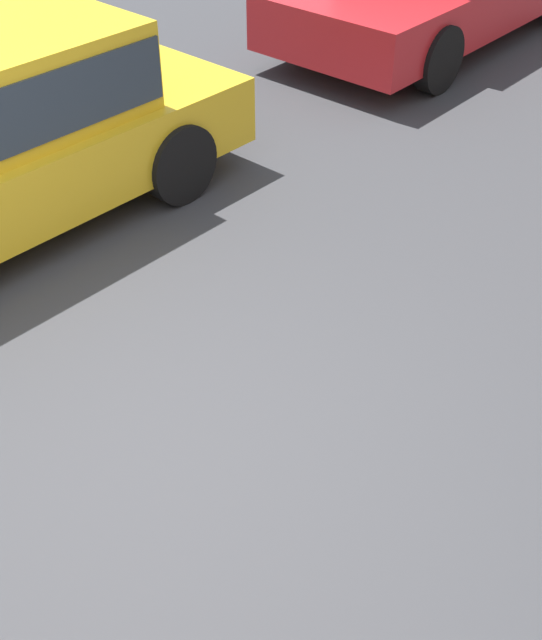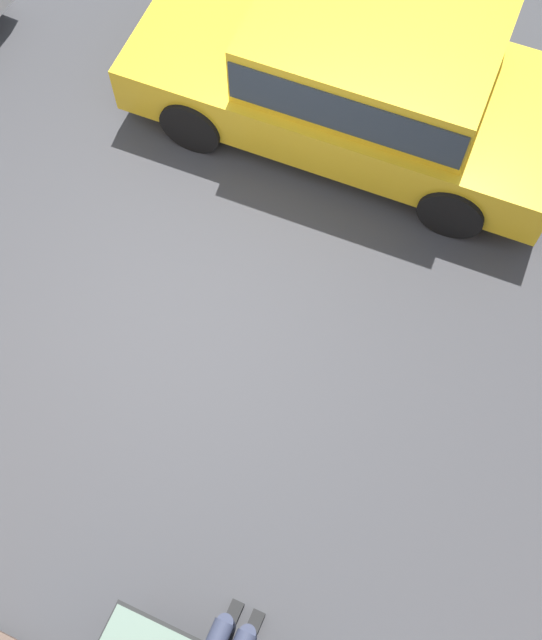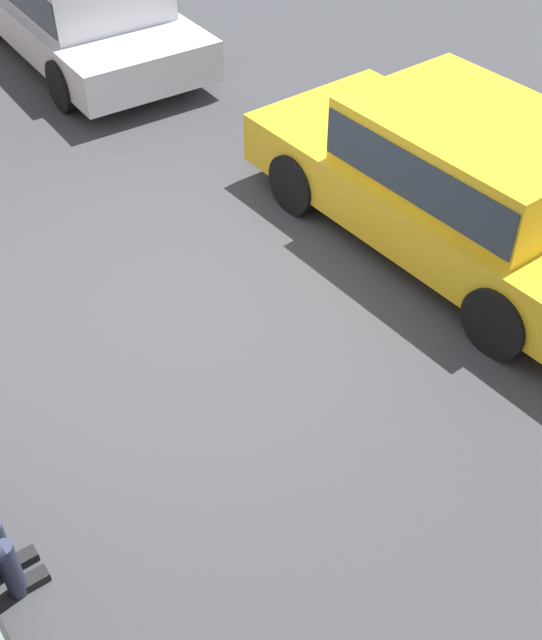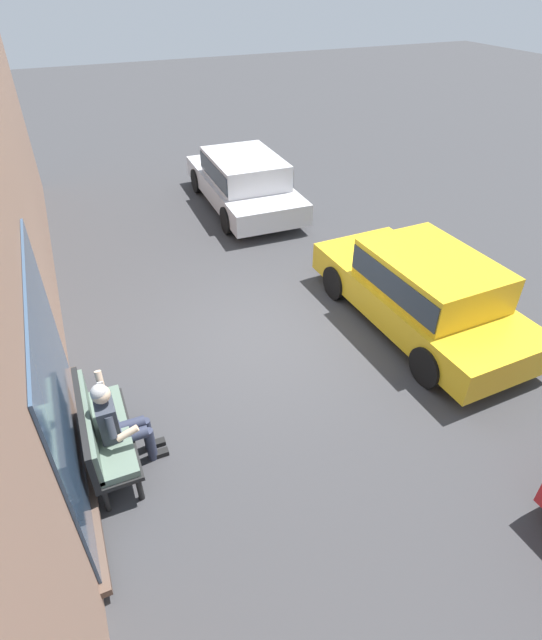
# 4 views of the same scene
# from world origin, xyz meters

# --- Properties ---
(ground_plane) EXTENTS (60.00, 60.00, 0.00)m
(ground_plane) POSITION_xyz_m (0.00, 0.00, 0.00)
(ground_plane) COLOR #38383A
(parked_car_mid) EXTENTS (4.32, 1.99, 1.39)m
(parked_car_mid) POSITION_xyz_m (-0.64, -2.56, 0.76)
(parked_car_mid) COLOR gold
(parked_car_mid) RESTS_ON ground_plane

